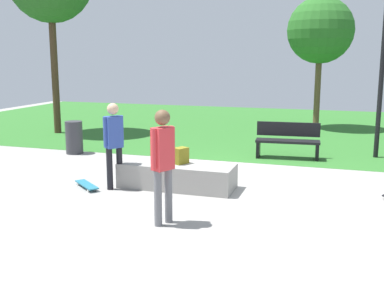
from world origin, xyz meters
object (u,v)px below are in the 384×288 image
Objects in this scene: tree_young_birch at (320,31)px; park_bench_near_path at (288,140)px; backpack_on_ledge at (181,156)px; skater_watching at (114,139)px; skateboard_by_ledge at (87,185)px; lamp_post at (383,56)px; trash_bin at (74,137)px; skater_performing_trick at (163,158)px; concrete_ledge at (177,176)px.

park_bench_near_path is at bearing -94.50° from tree_young_birch.
skater_watching is (-1.22, -0.46, 0.34)m from backpack_on_ledge.
skateboard_by_ledge is 0.46× the size of park_bench_near_path.
tree_young_birch is at bearing 110.68° from lamp_post.
skater_watching is at bearing -127.27° from park_bench_near_path.
trash_bin is (-5.52, -1.14, -0.05)m from park_bench_near_path.
skater_watching is 1.09m from skateboard_by_ledge.
skater_performing_trick is at bearing -119.28° from lamp_post.
concrete_ledge is at bearing -117.49° from park_bench_near_path.
backpack_on_ledge reaches higher than concrete_ledge.
skater_watching is 4.88m from park_bench_near_path.
skater_performing_trick reaches higher than skater_watching.
tree_young_birch is 5.31× the size of trash_bin.
park_bench_near_path is 6.19m from tree_young_birch.
skater_watching reaches higher than park_bench_near_path.
lamp_post is at bearing 14.01° from trash_bin.
backpack_on_ledge is at bearing 20.77° from skater_watching.
park_bench_near_path is 1.87× the size of trash_bin.
skater_performing_trick is at bearing -45.48° from trash_bin.
park_bench_near_path is at bearing 52.73° from skater_watching.
tree_young_birch is (0.43, 5.42, 2.97)m from park_bench_near_path.
backpack_on_ledge is 0.19× the size of skater_watching.
skater_performing_trick is (0.42, -2.03, 0.41)m from backpack_on_ledge.
concrete_ledge is 3.04× the size of skateboard_by_ledge.
skater_performing_trick is 2.40× the size of skateboard_by_ledge.
skater_watching is 2.27× the size of skateboard_by_ledge.
trash_bin is (-3.74, 2.29, 0.19)m from concrete_ledge.
skater_watching is at bearing -159.60° from concrete_ledge.
tree_young_birch is 5.03m from lamp_post.
skater_watching reaches higher than backpack_on_ledge.
lamp_post is (5.11, 4.64, 1.58)m from skater_watching.
tree_young_birch is (1.73, 10.84, 2.39)m from skater_performing_trick.
backpack_on_ledge is 6.03m from lamp_post.
skater_watching reaches higher than skateboard_by_ledge.
lamp_post is (5.66, 4.79, 2.51)m from skateboard_by_ledge.
lamp_post reaches higher than trash_bin.
trash_bin is (-2.03, 2.87, 0.37)m from skateboard_by_ledge.
skateboard_by_ledge is 0.18× the size of lamp_post.
concrete_ledge is 0.41m from backpack_on_ledge.
skater_performing_trick is at bearing -33.03° from skateboard_by_ledge.
skater_watching is 0.40× the size of lamp_post.
lamp_post is at bearing 40.22° from skateboard_by_ledge.
concrete_ledge is 0.49× the size of tree_young_birch.
skateboard_by_ledge is (-2.18, 1.42, -0.99)m from skater_performing_trick.
tree_young_birch is (2.15, 8.81, 2.80)m from backpack_on_ledge.
skater_watching reaches higher than trash_bin.
skater_watching is at bearing 14.89° from skateboard_by_ledge.
concrete_ledge is 6.23m from lamp_post.
park_bench_near_path is at bearing 48.95° from skateboard_by_ledge.
park_bench_near_path reaches higher than backpack_on_ledge.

